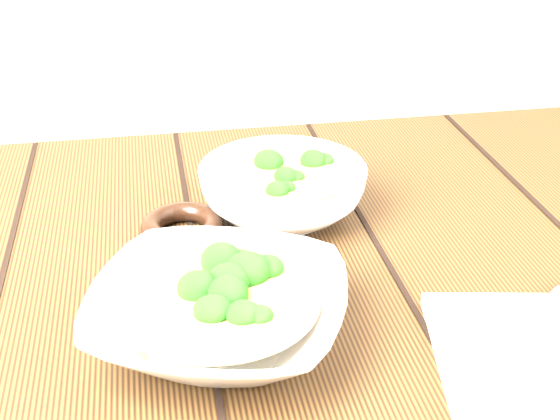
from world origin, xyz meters
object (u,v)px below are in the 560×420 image
trivet (183,226)px  table (222,366)px  soup_bowl_front (218,312)px  soup_bowl_back (283,189)px

trivet → table: bearing=-71.5°
soup_bowl_front → soup_bowl_back: bearing=66.4°
table → soup_bowl_back: size_ratio=4.96×
soup_bowl_back → soup_bowl_front: bearing=-113.6°
soup_bowl_front → trivet: soup_bowl_front is taller
table → soup_bowl_back: 0.21m
table → trivet: 0.16m
soup_bowl_front → soup_bowl_back: size_ratio=1.21×
trivet → soup_bowl_back: bearing=14.3°
soup_bowl_front → soup_bowl_back: soup_bowl_back is taller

